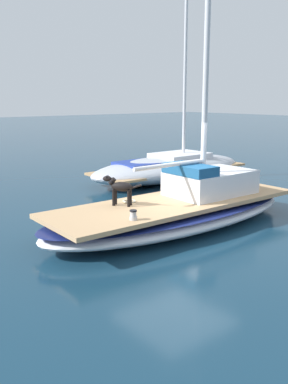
{
  "coord_description": "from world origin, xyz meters",
  "views": [
    {
      "loc": [
        7.34,
        -6.9,
        3.11
      ],
      "look_at": [
        0.0,
        -1.0,
        1.01
      ],
      "focal_mm": 39.81,
      "sensor_mm": 36.0,
      "label": 1
    }
  ],
  "objects_px": {
    "sailboat_main": "(176,213)",
    "moored_boat_port_side": "(170,167)",
    "dog_black": "(120,188)",
    "coiled_rope": "(129,201)",
    "deck_winch": "(133,215)"
  },
  "relations": [
    {
      "from": "sailboat_main",
      "to": "dog_black",
      "type": "height_order",
      "value": "dog_black"
    },
    {
      "from": "deck_winch",
      "to": "moored_boat_port_side",
      "type": "distance_m",
      "value": 7.73
    },
    {
      "from": "dog_black",
      "to": "coiled_rope",
      "type": "xyz_separation_m",
      "value": [
        -0.12,
        0.35,
        -0.4
      ]
    },
    {
      "from": "dog_black",
      "to": "deck_winch",
      "type": "bearing_deg",
      "value": -23.38
    },
    {
      "from": "sailboat_main",
      "to": "moored_boat_port_side",
      "type": "bearing_deg",
      "value": 139.22
    },
    {
      "from": "dog_black",
      "to": "moored_boat_port_side",
      "type": "distance_m",
      "value": 6.63
    },
    {
      "from": "dog_black",
      "to": "coiled_rope",
      "type": "relative_size",
      "value": 2.52
    },
    {
      "from": "moored_boat_port_side",
      "to": "deck_winch",
      "type": "bearing_deg",
      "value": -47.75
    },
    {
      "from": "deck_winch",
      "to": "coiled_rope",
      "type": "height_order",
      "value": "deck_winch"
    },
    {
      "from": "sailboat_main",
      "to": "moored_boat_port_side",
      "type": "height_order",
      "value": "moored_boat_port_side"
    },
    {
      "from": "dog_black",
      "to": "moored_boat_port_side",
      "type": "xyz_separation_m",
      "value": [
        -4.05,
        5.23,
        -0.57
      ]
    },
    {
      "from": "sailboat_main",
      "to": "deck_winch",
      "type": "bearing_deg",
      "value": -69.44
    },
    {
      "from": "sailboat_main",
      "to": "coiled_rope",
      "type": "relative_size",
      "value": 22.46
    },
    {
      "from": "sailboat_main",
      "to": "dog_black",
      "type": "distance_m",
      "value": 1.6
    },
    {
      "from": "sailboat_main",
      "to": "dog_black",
      "type": "bearing_deg",
      "value": -109.07
    }
  ]
}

